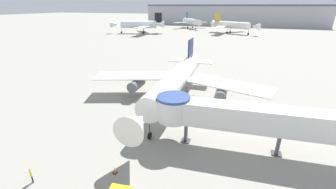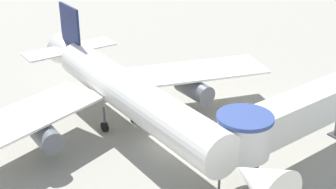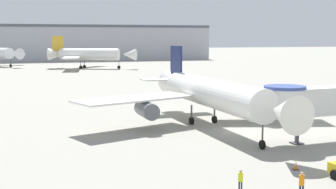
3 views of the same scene
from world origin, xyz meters
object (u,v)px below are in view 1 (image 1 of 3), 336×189
background_jet_teal_tail (191,21)px  background_jet_gold_tail (232,25)px  background_jet_black_tail (140,24)px  traffic_cone_near_nose (115,170)px  jet_bridge (240,117)px  main_airplane (175,81)px  ground_crew_wing_walker (31,175)px  traffic_cone_starboard_wing (252,115)px

background_jet_teal_tail → background_jet_gold_tail: (30.62, -22.25, -0.03)m
background_jet_black_tail → traffic_cone_near_nose: bearing=4.7°
jet_bridge → background_jet_gold_tail: size_ratio=0.72×
main_airplane → jet_bridge: size_ratio=1.45×
background_jet_gold_tail → traffic_cone_near_nose: bearing=-153.6°
traffic_cone_near_nose → ground_crew_wing_walker: bearing=-151.3°
main_airplane → background_jet_teal_tail: (-29.73, 132.65, 0.86)m
background_jet_black_tail → background_jet_gold_tail: (52.50, 17.78, -0.29)m
traffic_cone_starboard_wing → background_jet_black_tail: (-64.49, 93.82, 4.87)m
traffic_cone_starboard_wing → background_jet_black_tail: size_ratio=0.02×
background_jet_black_tail → ground_crew_wing_walker: bearing=1.1°
traffic_cone_near_nose → ground_crew_wing_walker: (-6.85, -3.75, 0.61)m
main_airplane → background_jet_gold_tail: 110.41m
ground_crew_wing_walker → background_jet_black_tail: (-44.32, 115.48, 4.21)m
traffic_cone_near_nose → main_airplane: bearing=88.7°
traffic_cone_starboard_wing → ground_crew_wing_walker: 29.61m
jet_bridge → traffic_cone_starboard_wing: jet_bridge is taller
jet_bridge → background_jet_teal_tail: bearing=101.3°
background_jet_gold_tail → background_jet_black_tail: bearing=135.7°
background_jet_gold_tail → traffic_cone_starboard_wing: bearing=-146.9°
ground_crew_wing_walker → main_airplane: bearing=112.3°
ground_crew_wing_walker → background_jet_gold_tail: bearing=126.5°
background_jet_black_tail → background_jet_teal_tail: 45.62m
traffic_cone_near_nose → background_jet_black_tail: (-51.17, 111.73, 4.82)m
traffic_cone_starboard_wing → background_jet_gold_tail: size_ratio=0.02×
traffic_cone_starboard_wing → background_jet_black_tail: bearing=124.5°
main_airplane → ground_crew_wing_walker: 24.19m
jet_bridge → traffic_cone_near_nose: bearing=-147.7°
background_jet_black_tail → background_jet_gold_tail: size_ratio=1.02×
jet_bridge → traffic_cone_near_nose: size_ratio=32.21×
jet_bridge → traffic_cone_near_nose: jet_bridge is taller
jet_bridge → background_jet_teal_tail: (-40.72, 143.18, 0.62)m
background_jet_teal_tail → traffic_cone_starboard_wing: bearing=-108.3°
jet_bridge → main_airplane: bearing=131.7°
traffic_cone_near_nose → background_jet_teal_tail: size_ratio=0.03×
traffic_cone_starboard_wing → background_jet_teal_tail: bearing=107.7°
background_jet_teal_tail → main_airplane: bearing=-113.3°
ground_crew_wing_walker → background_jet_teal_tail: (-22.43, 155.51, 3.94)m
ground_crew_wing_walker → background_jet_black_tail: background_jet_black_tail is taller
traffic_cone_starboard_wing → ground_crew_wing_walker: (-20.17, -21.66, 0.66)m
jet_bridge → background_jet_black_tail: size_ratio=0.70×
main_airplane → traffic_cone_starboard_wing: main_airplane is taller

